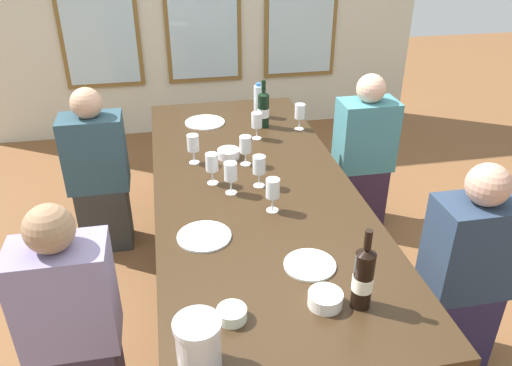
% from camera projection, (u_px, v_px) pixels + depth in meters
% --- Properties ---
extents(ground_plane, '(12.00, 12.00, 0.00)m').
position_uv_depth(ground_plane, '(254.00, 290.00, 3.07)').
color(ground_plane, brown).
extents(dining_table, '(1.05, 2.62, 0.74)m').
position_uv_depth(dining_table, '(253.00, 194.00, 2.74)').
color(dining_table, '#362515').
rests_on(dining_table, ground).
extents(white_plate_0, '(0.22, 0.22, 0.01)m').
position_uv_depth(white_plate_0, '(310.00, 265.00, 2.09)').
color(white_plate_0, white).
rests_on(white_plate_0, dining_table).
extents(white_plate_1, '(0.25, 0.25, 0.01)m').
position_uv_depth(white_plate_1, '(204.00, 236.00, 2.27)').
color(white_plate_1, white).
rests_on(white_plate_1, dining_table).
extents(white_plate_2, '(0.27, 0.27, 0.01)m').
position_uv_depth(white_plate_2, '(205.00, 122.00, 3.45)').
color(white_plate_2, white).
rests_on(white_plate_2, dining_table).
extents(metal_pitcher, '(0.16, 0.16, 0.19)m').
position_uv_depth(metal_pitcher, '(199.00, 344.00, 1.60)').
color(metal_pitcher, silver).
rests_on(metal_pitcher, dining_table).
extents(wine_bottle_0, '(0.08, 0.08, 0.34)m').
position_uv_depth(wine_bottle_0, '(363.00, 277.00, 1.83)').
color(wine_bottle_0, black).
rests_on(wine_bottle_0, dining_table).
extents(wine_bottle_1, '(0.08, 0.08, 0.32)m').
position_uv_depth(wine_bottle_1, '(263.00, 109.00, 3.35)').
color(wine_bottle_1, black).
rests_on(wine_bottle_1, dining_table).
extents(tasting_bowl_0, '(0.11, 0.11, 0.05)m').
position_uv_depth(tasting_bowl_0, '(232.00, 314.00, 1.82)').
color(tasting_bowl_0, white).
rests_on(tasting_bowl_0, dining_table).
extents(tasting_bowl_1, '(0.13, 0.13, 0.05)m').
position_uv_depth(tasting_bowl_1, '(325.00, 299.00, 1.88)').
color(tasting_bowl_1, white).
rests_on(tasting_bowl_1, dining_table).
extents(tasting_bowl_2, '(0.13, 0.13, 0.05)m').
position_uv_depth(tasting_bowl_2, '(229.00, 154.00, 2.98)').
color(tasting_bowl_2, white).
rests_on(tasting_bowl_2, dining_table).
extents(water_bottle, '(0.06, 0.06, 0.24)m').
position_uv_depth(water_bottle, '(258.00, 101.00, 3.51)').
color(water_bottle, white).
rests_on(water_bottle, dining_table).
extents(wine_glass_0, '(0.07, 0.07, 0.17)m').
position_uv_depth(wine_glass_0, '(300.00, 113.00, 3.31)').
color(wine_glass_0, white).
rests_on(wine_glass_0, dining_table).
extents(wine_glass_1, '(0.07, 0.07, 0.17)m').
position_uv_depth(wine_glass_1, '(245.00, 146.00, 2.85)').
color(wine_glass_1, white).
rests_on(wine_glass_1, dining_table).
extents(wine_glass_2, '(0.07, 0.07, 0.17)m').
position_uv_depth(wine_glass_2, '(231.00, 172.00, 2.56)').
color(wine_glass_2, white).
rests_on(wine_glass_2, dining_table).
extents(wine_glass_3, '(0.07, 0.07, 0.17)m').
position_uv_depth(wine_glass_3, '(259.00, 166.00, 2.63)').
color(wine_glass_3, white).
rests_on(wine_glass_3, dining_table).
extents(wine_glass_4, '(0.07, 0.07, 0.17)m').
position_uv_depth(wine_glass_4, '(257.00, 121.00, 3.17)').
color(wine_glass_4, white).
rests_on(wine_glass_4, dining_table).
extents(wine_glass_5, '(0.07, 0.07, 0.17)m').
position_uv_depth(wine_glass_5, '(193.00, 144.00, 2.87)').
color(wine_glass_5, white).
rests_on(wine_glass_5, dining_table).
extents(wine_glass_6, '(0.07, 0.07, 0.17)m').
position_uv_depth(wine_glass_6, '(212.00, 163.00, 2.66)').
color(wine_glass_6, white).
rests_on(wine_glass_6, dining_table).
extents(wine_glass_7, '(0.07, 0.07, 0.17)m').
position_uv_depth(wine_glass_7, '(273.00, 190.00, 2.42)').
color(wine_glass_7, white).
rests_on(wine_glass_7, dining_table).
extents(seated_person_0, '(0.38, 0.24, 1.11)m').
position_uv_depth(seated_person_0, '(73.00, 327.00, 2.08)').
color(seated_person_0, '#362B3D').
rests_on(seated_person_0, ground).
extents(seated_person_1, '(0.38, 0.24, 1.11)m').
position_uv_depth(seated_person_1, '(465.00, 276.00, 2.37)').
color(seated_person_1, '#2A2244').
rests_on(seated_person_1, ground).
extents(seated_person_2, '(0.38, 0.24, 1.11)m').
position_uv_depth(seated_person_2, '(99.00, 176.00, 3.24)').
color(seated_person_2, '#2F312E').
rests_on(seated_person_2, ground).
extents(seated_person_3, '(0.38, 0.24, 1.11)m').
position_uv_depth(seated_person_3, '(363.00, 157.00, 3.48)').
color(seated_person_3, '#372338').
rests_on(seated_person_3, ground).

